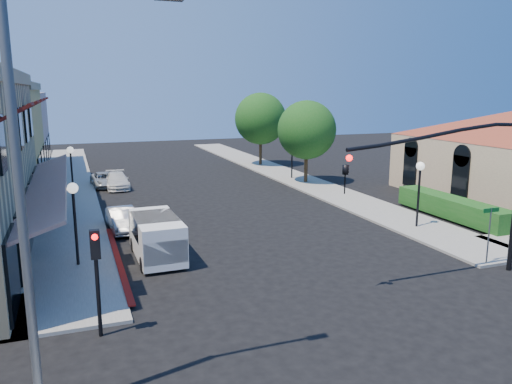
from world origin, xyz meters
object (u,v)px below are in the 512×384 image
object	(u,v)px
lamppost_left_far	(71,159)
lamppost_right_far	(292,146)
parked_car_a	(158,232)
cobra_streetlight	(38,186)
lamppost_right_near	(420,178)
lamppost_left_near	(74,203)
parked_car_b	(122,220)
secondary_signal	(96,263)
signal_mast_arm	(476,174)
parked_car_c	(117,181)
parked_car_d	(105,180)
street_name_sign	(490,227)
street_tree_b	(261,119)
street_tree_a	(307,130)
white_van	(157,235)

from	to	relation	value
lamppost_left_far	lamppost_right_far	distance (m)	17.12
lamppost_right_far	parked_car_a	distance (m)	19.18
cobra_streetlight	lamppost_right_near	world-z (taller)	cobra_streetlight
lamppost_left_near	cobra_streetlight	bearing A→B (deg)	-93.71
parked_car_a	parked_car_b	world-z (taller)	parked_car_b
secondary_signal	lamppost_left_near	distance (m)	6.63
signal_mast_arm	lamppost_left_near	bearing A→B (deg)	155.63
secondary_signal	parked_car_c	world-z (taller)	secondary_signal
secondary_signal	parked_car_d	world-z (taller)	secondary_signal
cobra_streetlight	street_name_sign	bearing A→B (deg)	14.16
street_name_sign	parked_car_c	size ratio (longest dim) A/B	0.62
street_name_sign	lamppost_left_near	distance (m)	17.05
street_tree_b	cobra_streetlight	world-z (taller)	cobra_streetlight
secondary_signal	lamppost_left_near	xyz separation A→B (m)	(-0.50, 6.59, 0.42)
street_tree_b	lamppost_left_far	bearing A→B (deg)	-149.97
street_name_sign	signal_mast_arm	bearing A→B (deg)	-156.80
parked_car_a	parked_car_c	bearing A→B (deg)	93.17
secondary_signal	lamppost_left_near	bearing A→B (deg)	94.34
street_name_sign	parked_car_b	distance (m)	17.48
street_tree_b	lamppost_right_near	xyz separation A→B (m)	(-0.30, -24.00, -1.81)
street_tree_a	lamppost_right_near	xyz separation A→B (m)	(-0.30, -14.00, -1.46)
parked_car_c	lamppost_left_near	bearing A→B (deg)	-99.63
street_tree_a	parked_car_b	distance (m)	17.86
cobra_streetlight	parked_car_c	bearing A→B (deg)	82.04
street_tree_a	parked_car_a	xyz separation A→B (m)	(-13.60, -11.65, -3.67)
cobra_streetlight	lamppost_right_far	bearing A→B (deg)	55.83
street_tree_a	lamppost_right_far	xyz separation A→B (m)	(-0.30, 2.00, -1.46)
signal_mast_arm	secondary_signal	size ratio (longest dim) A/B	2.41
lamppost_left_near	lamppost_right_far	distance (m)	23.35
lamppost_right_near	lamppost_left_far	bearing A→B (deg)	140.53
lamppost_right_near	parked_car_b	world-z (taller)	lamppost_right_near
lamppost_left_near	secondary_signal	bearing A→B (deg)	-85.66
lamppost_left_far	lamppost_right_near	world-z (taller)	same
street_name_sign	white_van	bearing A→B (deg)	155.89
lamppost_right_near	parked_car_d	bearing A→B (deg)	129.24
lamppost_left_far	secondary_signal	bearing A→B (deg)	-88.61
lamppost_left_near	parked_car_b	bearing A→B (deg)	65.30
street_tree_a	white_van	bearing A→B (deg)	-134.87
street_tree_a	parked_car_a	bearing A→B (deg)	-139.42
street_tree_a	lamppost_left_far	world-z (taller)	street_tree_a
signal_mast_arm	lamppost_right_near	xyz separation A→B (m)	(2.64, 6.50, -1.35)
parked_car_c	lamppost_left_far	bearing A→B (deg)	-135.39
signal_mast_arm	lamppost_left_far	world-z (taller)	signal_mast_arm
parked_car_c	parked_car_d	size ratio (longest dim) A/B	1.04
lamppost_right_near	cobra_streetlight	bearing A→B (deg)	-150.46
white_van	parked_car_a	distance (m)	2.55
lamppost_left_far	lamppost_right_far	bearing A→B (deg)	6.71
lamppost_left_near	white_van	xyz separation A→B (m)	(3.26, -0.10, -1.66)
secondary_signal	lamppost_left_near	size ratio (longest dim) A/B	0.93
signal_mast_arm	lamppost_left_near	world-z (taller)	signal_mast_arm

